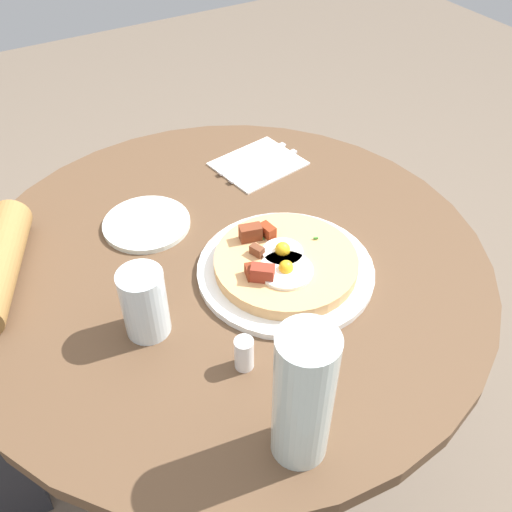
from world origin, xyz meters
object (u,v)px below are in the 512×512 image
at_px(bread_plate, 147,224).
at_px(salt_shaker, 244,354).
at_px(dining_table, 230,321).
at_px(breakfast_pizza, 284,262).
at_px(water_glass, 144,303).
at_px(pizza_plate, 285,270).
at_px(fork, 264,166).
at_px(water_bottle, 303,398).
at_px(knife, 253,158).

bearing_deg(bread_plate, salt_shaker, -89.93).
distance_m(dining_table, breakfast_pizza, 0.22).
distance_m(water_glass, salt_shaker, 0.16).
height_order(pizza_plate, bread_plate, pizza_plate).
height_order(fork, water_bottle, water_bottle).
xyz_separation_m(fork, water_glass, (-0.38, -0.29, 0.05)).
xyz_separation_m(bread_plate, fork, (0.28, 0.05, 0.00)).
xyz_separation_m(knife, water_bottle, (-0.28, -0.60, 0.10)).
height_order(dining_table, bread_plate, bread_plate).
bearing_deg(knife, fork, -90.00).
xyz_separation_m(pizza_plate, bread_plate, (-0.15, 0.23, -0.00)).
relative_size(bread_plate, fork, 0.89).
relative_size(dining_table, salt_shaker, 16.80).
relative_size(fork, water_bottle, 0.85).
distance_m(fork, water_bottle, 0.64).
bearing_deg(breakfast_pizza, water_glass, 179.81).
xyz_separation_m(dining_table, fork, (0.20, 0.20, 0.18)).
bearing_deg(fork, dining_table, -143.21).
relative_size(pizza_plate, bread_plate, 1.85).
bearing_deg(water_glass, water_bottle, -71.92).
distance_m(bread_plate, water_glass, 0.26).
relative_size(breakfast_pizza, water_bottle, 1.13).
distance_m(dining_table, water_glass, 0.30).
bearing_deg(knife, water_glass, -148.37).
bearing_deg(dining_table, water_glass, -155.36).
distance_m(water_glass, water_bottle, 0.30).
distance_m(fork, salt_shaker, 0.51).
distance_m(pizza_plate, water_bottle, 0.33).
distance_m(dining_table, fork, 0.33).
height_order(fork, knife, same).
distance_m(breakfast_pizza, fork, 0.32).
distance_m(bread_plate, fork, 0.29).
distance_m(water_bottle, salt_shaker, 0.16).
xyz_separation_m(breakfast_pizza, fork, (0.13, 0.29, -0.02)).
bearing_deg(bread_plate, water_bottle, -90.12).
xyz_separation_m(pizza_plate, breakfast_pizza, (-0.00, 0.00, 0.02)).
height_order(breakfast_pizza, bread_plate, breakfast_pizza).
bearing_deg(bread_plate, dining_table, -59.52).
bearing_deg(breakfast_pizza, pizza_plate, -11.51).
bearing_deg(dining_table, breakfast_pizza, -52.63).
xyz_separation_m(dining_table, pizza_plate, (0.07, -0.08, 0.18)).
height_order(dining_table, water_glass, water_glass).
height_order(bread_plate, water_bottle, water_bottle).
xyz_separation_m(dining_table, breakfast_pizza, (0.06, -0.08, 0.20)).
height_order(pizza_plate, fork, pizza_plate).
distance_m(pizza_plate, fork, 0.32).
bearing_deg(water_bottle, bread_plate, 89.88).
height_order(pizza_plate, water_glass, water_glass).
bearing_deg(pizza_plate, breakfast_pizza, 168.49).
bearing_deg(salt_shaker, pizza_plate, 40.56).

